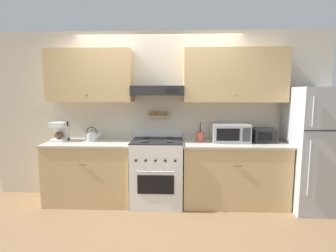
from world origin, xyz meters
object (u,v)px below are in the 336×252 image
(microwave, at_px, (230,133))
(utensil_crock, at_px, (200,136))
(tea_kettle, at_px, (92,136))
(refrigerator, at_px, (317,148))
(stove_range, at_px, (157,171))
(coffee_maker, at_px, (60,131))
(toaster_oven, at_px, (264,135))

(microwave, bearing_deg, utensil_crock, -177.69)
(tea_kettle, relative_size, utensil_crock, 0.77)
(refrigerator, bearing_deg, stove_range, 178.55)
(refrigerator, xyz_separation_m, coffee_maker, (-3.73, 0.19, 0.20))
(stove_range, bearing_deg, coffee_maker, 174.86)
(tea_kettle, height_order, utensil_crock, utensil_crock)
(coffee_maker, bearing_deg, toaster_oven, -0.60)
(stove_range, height_order, toaster_oven, toaster_oven)
(coffee_maker, xyz_separation_m, toaster_oven, (3.04, -0.03, -0.04))
(refrigerator, bearing_deg, microwave, 171.44)
(refrigerator, bearing_deg, toaster_oven, 167.15)
(coffee_maker, height_order, toaster_oven, coffee_maker)
(stove_range, height_order, microwave, microwave)
(coffee_maker, distance_m, utensil_crock, 2.11)
(utensil_crock, bearing_deg, toaster_oven, -0.11)
(refrigerator, relative_size, utensil_crock, 5.72)
(refrigerator, bearing_deg, tea_kettle, 177.17)
(stove_range, bearing_deg, tea_kettle, 174.05)
(coffee_maker, xyz_separation_m, utensil_crock, (2.11, -0.03, -0.07))
(stove_range, height_order, coffee_maker, coffee_maker)
(microwave, relative_size, toaster_oven, 1.73)
(refrigerator, distance_m, coffee_maker, 3.75)
(refrigerator, height_order, microwave, refrigerator)
(coffee_maker, bearing_deg, refrigerator, -2.92)
(coffee_maker, bearing_deg, microwave, -0.28)
(stove_range, relative_size, utensil_crock, 3.50)
(stove_range, bearing_deg, refrigerator, -1.45)
(stove_range, height_order, tea_kettle, tea_kettle)
(toaster_oven, bearing_deg, stove_range, -176.26)
(microwave, bearing_deg, refrigerator, -8.56)
(refrigerator, distance_m, utensil_crock, 1.64)
(coffee_maker, height_order, microwave, coffee_maker)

